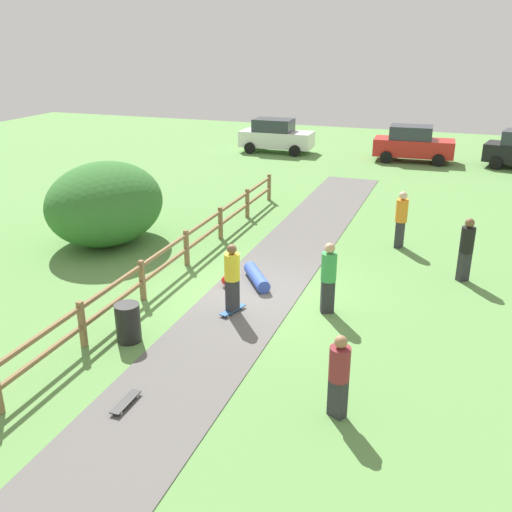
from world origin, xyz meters
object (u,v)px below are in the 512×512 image
Objects in this scene: skater_fallen at (254,277)px; bystander_green at (329,275)px; skateboard_loose at (126,402)px; bystander_black at (467,247)px; trash_bin at (128,323)px; bush_large at (105,203)px; bystander_orange at (401,217)px; parked_car_red at (413,144)px; bystander_maroon at (339,373)px; parked_car_white at (276,136)px; skater_riding at (232,275)px.

skater_fallen is 0.78× the size of bystander_green.
bystander_black is (5.77, 8.34, 0.93)m from skateboard_loose.
trash_bin is 0.49× the size of bystander_green.
bystander_black is at bearing 3.36° from bush_large.
parked_car_red is (-0.99, 14.01, -0.08)m from bystander_orange.
bush_large reaches higher than bystander_orange.
trash_bin is 0.62× the size of skater_fallen.
bush_large is at bearing 144.22° from bystander_maroon.
parked_car_white is (-5.04, 24.52, 0.87)m from skateboard_loose.
trash_bin is at bearing -138.70° from bystander_black.
skater_riding is 0.97× the size of bystander_orange.
bystander_orange reaches higher than skateboard_loose.
bystander_maroon is 0.39× the size of parked_car_white.
bush_large is 2.58× the size of bystander_maroon.
parked_car_red is (-1.02, 23.46, 0.06)m from bystander_maroon.
bystander_black is (2.00, 7.28, 0.12)m from bystander_maroon.
bystander_black is 19.45m from parked_car_white.
skateboard_loose is 11.19m from bystander_orange.
parked_car_white is (-3.79, 22.34, 0.51)m from trash_bin.
bystander_green is (3.89, 2.92, 0.57)m from trash_bin.
bystander_black is (5.44, 2.23, 0.82)m from skater_fallen.
parked_car_white reaches higher than trash_bin.
skater_riding is at bearing -142.42° from bystander_black.
trash_bin is at bearing -129.29° from skater_riding.
skater_fallen is 1.80× the size of skateboard_loose.
bush_large is at bearing -162.94° from bystander_orange.
bystander_green reaches higher than bystander_maroon.
bystander_green is at bearing -133.97° from bystander_black.
bystander_green reaches higher than skater_fallen.
bystander_maroon is at bearing -87.52° from parked_car_red.
bystander_green is at bearing -68.44° from parked_car_white.
bush_large is at bearing -115.92° from parked_car_red.
bystander_black is (7.02, 6.17, 0.57)m from trash_bin.
parked_car_white is (-10.81, 16.17, -0.06)m from bystander_black.
skater_riding is 0.43× the size of parked_car_white.
skater_fallen is 6.15m from bystander_maroon.
bystander_maroon is at bearing -55.70° from skater_fallen.
bystander_maroon is (3.44, -5.05, 0.70)m from skater_fallen.
parked_car_red is at bearing 92.48° from bystander_maroon.
bystander_black is (2.02, -2.16, -0.02)m from bystander_orange.
skater_riding is 1.25× the size of skater_fallen.
trash_bin is 5.17m from bystander_maroon.
bush_large is at bearing 162.16° from bystander_green.
skater_fallen reaches higher than skateboard_loose.
trash_bin is at bearing -111.88° from skater_fallen.
bystander_maroon reaches higher than skater_fallen.
bystander_orange is (3.42, 4.39, 0.84)m from skater_fallen.
bystander_black is at bearing 37.58° from skater_riding.
bystander_maroon is at bearing -74.25° from bystander_green.
skateboard_loose is (-0.44, -4.24, -0.94)m from skater_riding.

